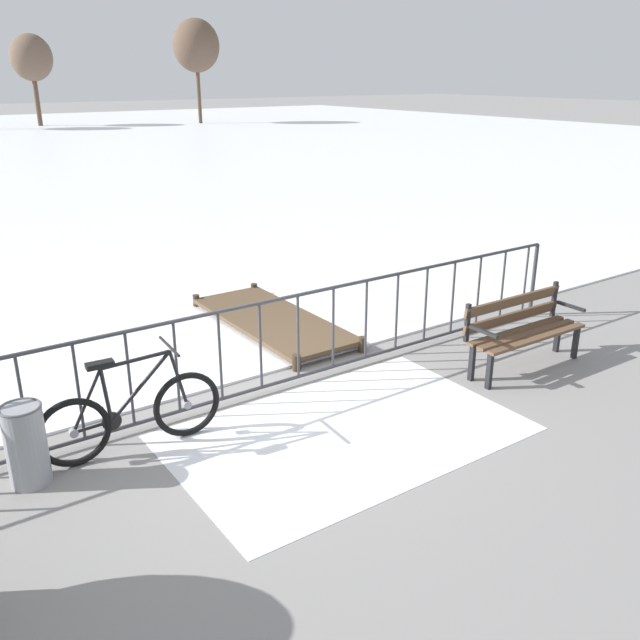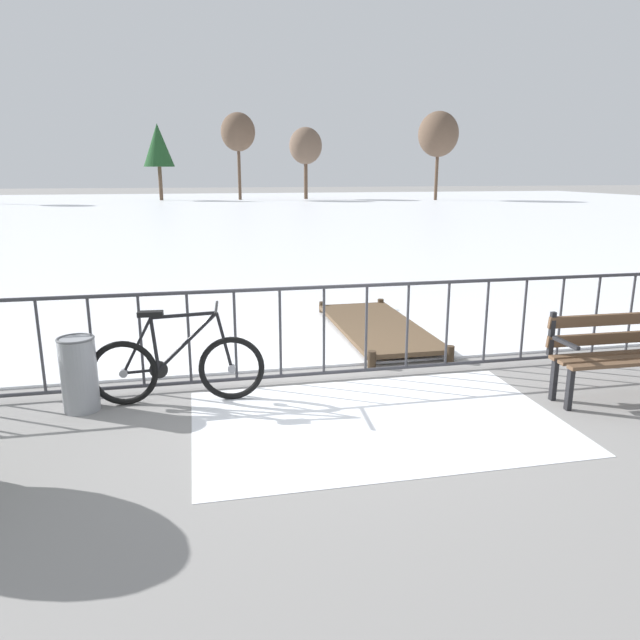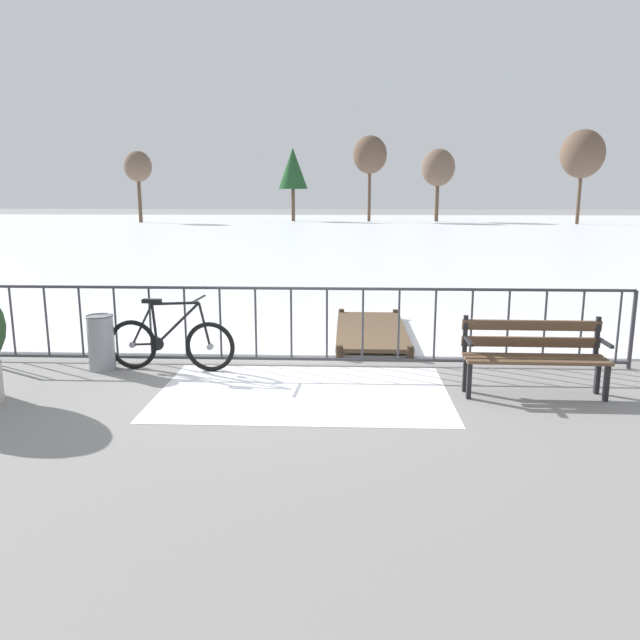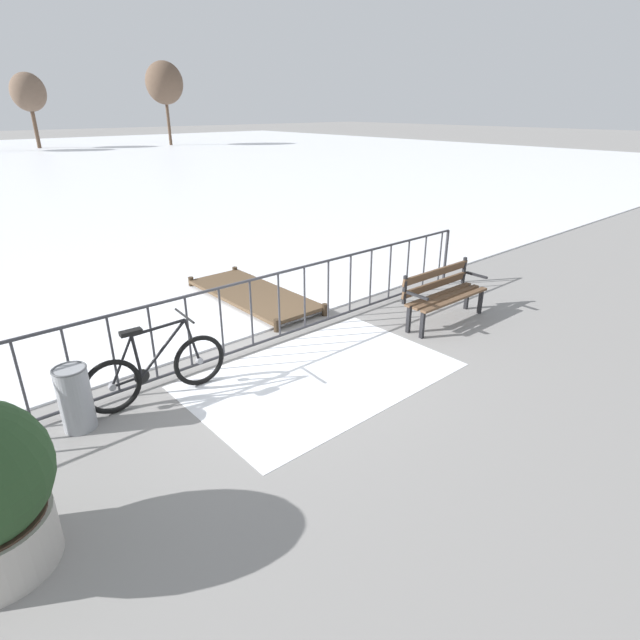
# 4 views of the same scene
# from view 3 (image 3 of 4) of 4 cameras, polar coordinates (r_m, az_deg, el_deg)

# --- Properties ---
(ground_plane) EXTENTS (160.00, 160.00, 0.00)m
(ground_plane) POSITION_cam_3_polar(r_m,az_deg,el_deg) (8.49, -2.62, -4.10)
(ground_plane) COLOR gray
(frozen_pond) EXTENTS (80.00, 56.00, 0.03)m
(frozen_pond) POSITION_cam_3_polar(r_m,az_deg,el_deg) (36.61, 1.36, 8.05)
(frozen_pond) COLOR white
(frozen_pond) RESTS_ON ground
(snow_patch) EXTENTS (3.38, 2.17, 0.01)m
(snow_patch) POSITION_cam_3_polar(r_m,az_deg,el_deg) (7.32, -1.53, -6.65)
(snow_patch) COLOR white
(snow_patch) RESTS_ON ground
(railing_fence) EXTENTS (9.06, 0.06, 1.07)m
(railing_fence) POSITION_cam_3_polar(r_m,az_deg,el_deg) (8.35, -2.65, -0.40)
(railing_fence) COLOR #38383D
(railing_fence) RESTS_ON ground
(bicycle_near_railing) EXTENTS (1.71, 0.52, 0.97)m
(bicycle_near_railing) POSITION_cam_3_polar(r_m,az_deg,el_deg) (8.37, -13.54, -2.05)
(bicycle_near_railing) COLOR black
(bicycle_near_railing) RESTS_ON ground
(park_bench) EXTENTS (1.61, 0.50, 0.89)m
(park_bench) POSITION_cam_3_polar(r_m,az_deg,el_deg) (7.57, 19.00, -2.69)
(park_bench) COLOR brown
(park_bench) RESTS_ON ground
(trash_bin) EXTENTS (0.35, 0.35, 0.73)m
(trash_bin) POSITION_cam_3_polar(r_m,az_deg,el_deg) (8.66, -19.45, -1.91)
(trash_bin) COLOR gray
(trash_bin) RESTS_ON ground
(wooden_dock) EXTENTS (1.10, 2.85, 0.20)m
(wooden_dock) POSITION_cam_3_polar(r_m,az_deg,el_deg) (10.06, 4.71, -0.93)
(wooden_dock) COLOR brown
(wooden_dock) RESTS_ON ground
(tree_far_west) EXTENTS (2.62, 2.62, 5.66)m
(tree_far_west) POSITION_cam_3_polar(r_m,az_deg,el_deg) (51.00, 10.79, 13.55)
(tree_far_west) COLOR brown
(tree_far_west) RESTS_ON ground
(tree_west_mid) EXTENTS (2.08, 2.08, 5.38)m
(tree_west_mid) POSITION_cam_3_polar(r_m,az_deg,el_deg) (50.37, -16.38, 13.30)
(tree_west_mid) COLOR brown
(tree_west_mid) RESTS_ON ground
(tree_centre) EXTENTS (2.35, 2.35, 5.79)m
(tree_centre) POSITION_cam_3_polar(r_m,az_deg,el_deg) (51.02, -2.50, 13.69)
(tree_centre) COLOR brown
(tree_centre) RESTS_ON ground
(tree_east_mid) EXTENTS (3.09, 3.09, 6.71)m
(tree_east_mid) POSITION_cam_3_polar(r_m,az_deg,el_deg) (49.62, 22.95, 13.84)
(tree_east_mid) COLOR brown
(tree_east_mid) RESTS_ON ground
(tree_far_east) EXTENTS (2.66, 2.66, 6.66)m
(tree_far_east) POSITION_cam_3_polar(r_m,az_deg,el_deg) (50.48, 4.60, 14.85)
(tree_far_east) COLOR brown
(tree_far_east) RESTS_ON ground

